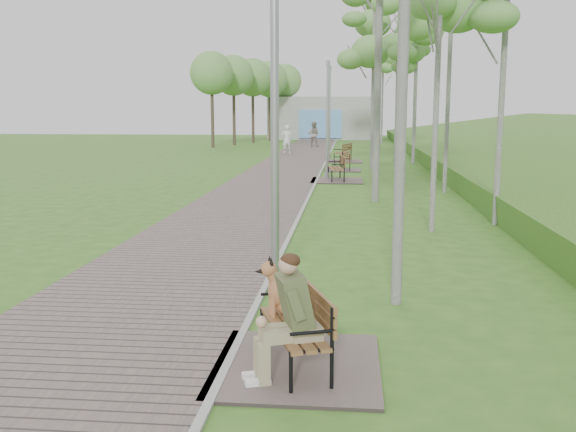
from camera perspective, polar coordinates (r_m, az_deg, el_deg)
name	(u,v)px	position (r m, az deg, el deg)	size (l,w,h in m)	color
ground	(277,263)	(12.15, -0.96, -4.22)	(120.00, 120.00, 0.00)	#366320
walkway	(291,164)	(33.50, 0.25, 4.60)	(3.50, 67.00, 0.04)	#60524E
kerb	(324,165)	(33.38, 3.25, 4.58)	(0.10, 67.00, 0.05)	#999993
embankment	(574,170)	(33.59, 24.10, 3.76)	(14.00, 70.00, 1.60)	#578A2E
building_north	(322,118)	(62.77, 3.01, 8.68)	(10.00, 5.20, 4.00)	#9E9E99
bench_main	(289,330)	(7.24, 0.06, -10.09)	(1.85, 2.06, 1.62)	#60524E
bench_second	(336,175)	(25.99, 4.30, 3.64)	(2.06, 2.29, 1.26)	#60524E
bench_third	(342,166)	(30.51, 4.84, 4.41)	(1.69, 1.87, 1.04)	#60524E
bench_far	(343,157)	(35.64, 4.89, 5.21)	(2.03, 2.25, 1.24)	#60524E
lamp_post_near	(275,127)	(9.77, -1.18, 7.94)	(0.22, 0.22, 5.60)	#919498
lamp_post_second	(327,124)	(26.66, 3.52, 8.13)	(0.19, 0.19, 4.82)	#919498
lamp_post_third	(329,116)	(37.56, 3.69, 8.85)	(0.20, 0.20, 5.27)	#919498
pedestrian_near	(287,140)	(41.57, -0.11, 6.81)	(0.68, 0.45, 1.86)	silver
pedestrian_far	(314,134)	(49.32, 2.28, 7.26)	(0.93, 0.73, 1.92)	gray
birch_mid_b	(399,27)	(33.49, 9.82, 16.20)	(2.79, 2.79, 8.75)	silver
birch_mid_c	(374,32)	(31.53, 7.67, 15.90)	(2.75, 2.75, 8.20)	silver
birch_far_a	(417,41)	(35.05, 11.39, 15.03)	(2.53, 2.53, 8.10)	silver
birch_far_b	(375,26)	(43.55, 7.70, 16.41)	(2.92, 2.92, 10.41)	silver
birch_far_c	(401,39)	(44.74, 10.02, 15.26)	(2.25, 2.25, 9.52)	silver
birch_distant_a	(383,64)	(53.82, 8.46, 13.21)	(2.30, 2.30, 8.22)	silver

